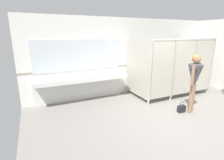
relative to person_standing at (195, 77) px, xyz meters
name	(u,v)px	position (x,y,z in m)	size (l,w,h in m)	color
ground_plane	(177,119)	(-0.64, -0.14, -1.10)	(7.73, 5.69, 0.10)	gray
wall_back	(130,56)	(-0.64, 2.47, 0.33)	(7.73, 0.12, 2.77)	silver
wall_back_tile_band	(130,65)	(-0.64, 2.40, 0.00)	(7.73, 0.01, 0.06)	#9E937F
vanity_counter	(82,82)	(-2.62, 2.18, -0.41)	(3.03, 0.59, 0.98)	silver
mirror_panel	(79,55)	(-2.62, 2.40, 0.47)	(2.93, 0.02, 1.02)	silver
bathroom_stalls	(173,66)	(0.59, 1.43, 0.02)	(2.84, 1.50, 2.06)	#B2AD9E
person_standing	(195,77)	(0.00, 0.00, 0.00)	(0.54, 0.54, 1.66)	#8C664C
handbag	(181,108)	(-0.27, 0.08, -0.94)	(0.23, 0.12, 0.33)	black
soap_dispenser	(106,70)	(-1.71, 2.27, -0.10)	(0.07, 0.07, 0.20)	white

